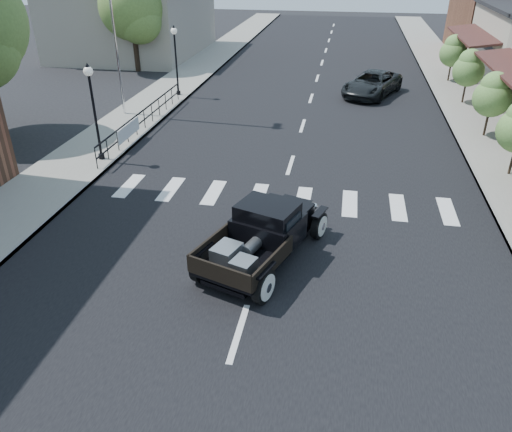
# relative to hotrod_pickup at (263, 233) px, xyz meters

# --- Properties ---
(ground) EXTENTS (120.00, 120.00, 0.00)m
(ground) POSITION_rel_hotrod_pickup_xyz_m (-0.05, -0.14, -0.83)
(ground) COLOR black
(ground) RESTS_ON ground
(road) EXTENTS (14.00, 80.00, 0.02)m
(road) POSITION_rel_hotrod_pickup_xyz_m (-0.05, 14.86, -0.82)
(road) COLOR black
(road) RESTS_ON ground
(road_markings) EXTENTS (12.00, 60.00, 0.06)m
(road_markings) POSITION_rel_hotrod_pickup_xyz_m (-0.05, 9.86, -0.83)
(road_markings) COLOR silver
(road_markings) RESTS_ON ground
(sidewalk_left) EXTENTS (3.00, 80.00, 0.15)m
(sidewalk_left) POSITION_rel_hotrod_pickup_xyz_m (-8.55, 14.86, -0.76)
(sidewalk_left) COLOR gray
(sidewalk_left) RESTS_ON ground
(sidewalk_right) EXTENTS (3.00, 80.00, 0.15)m
(sidewalk_right) POSITION_rel_hotrod_pickup_xyz_m (8.45, 14.86, -0.76)
(sidewalk_right) COLOR gray
(sidewalk_right) RESTS_ON ground
(low_building_left) EXTENTS (10.00, 12.00, 5.00)m
(low_building_left) POSITION_rel_hotrod_pickup_xyz_m (-15.05, 27.86, 1.67)
(low_building_left) COLOR gray
(low_building_left) RESTS_ON ground
(railing) EXTENTS (0.08, 10.00, 1.00)m
(railing) POSITION_rel_hotrod_pickup_xyz_m (-7.35, 9.86, -0.18)
(railing) COLOR black
(railing) RESTS_ON sidewalk_left
(banner) EXTENTS (0.04, 2.20, 0.60)m
(banner) POSITION_rel_hotrod_pickup_xyz_m (-7.27, 7.86, -0.38)
(banner) COLOR silver
(banner) RESTS_ON sidewalk_left
(lamp_post_b) EXTENTS (0.36, 0.36, 3.80)m
(lamp_post_b) POSITION_rel_hotrod_pickup_xyz_m (-7.65, 5.86, 1.22)
(lamp_post_b) COLOR black
(lamp_post_b) RESTS_ON sidewalk_left
(lamp_post_c) EXTENTS (0.36, 0.36, 3.80)m
(lamp_post_c) POSITION_rel_hotrod_pickup_xyz_m (-7.65, 15.86, 1.22)
(lamp_post_c) COLOR black
(lamp_post_c) RESTS_ON sidewalk_left
(big_tree_far) EXTENTS (4.30, 4.30, 6.32)m
(big_tree_far) POSITION_rel_hotrod_pickup_xyz_m (-12.55, 21.86, 2.33)
(big_tree_far) COLOR #537130
(big_tree_far) RESTS_ON ground
(small_tree_c) EXTENTS (1.65, 1.65, 2.75)m
(small_tree_c) POSITION_rel_hotrod_pickup_xyz_m (8.25, 11.61, 0.69)
(small_tree_c) COLOR #56823B
(small_tree_c) RESTS_ON sidewalk_right
(small_tree_d) EXTENTS (1.64, 1.64, 2.74)m
(small_tree_d) POSITION_rel_hotrod_pickup_xyz_m (8.25, 17.09, 0.69)
(small_tree_d) COLOR #56823B
(small_tree_d) RESTS_ON sidewalk_right
(small_tree_e) EXTENTS (1.62, 1.62, 2.70)m
(small_tree_e) POSITION_rel_hotrod_pickup_xyz_m (8.25, 22.15, 0.67)
(small_tree_e) COLOR #56823B
(small_tree_e) RESTS_ON sidewalk_right
(hotrod_pickup) EXTENTS (3.70, 5.27, 1.67)m
(hotrod_pickup) POSITION_rel_hotrod_pickup_xyz_m (0.00, 0.00, 0.00)
(hotrod_pickup) COLOR black
(hotrod_pickup) RESTS_ON ground
(second_car) EXTENTS (3.94, 5.36, 1.35)m
(second_car) POSITION_rel_hotrod_pickup_xyz_m (3.35, 18.17, -0.16)
(second_car) COLOR black
(second_car) RESTS_ON ground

